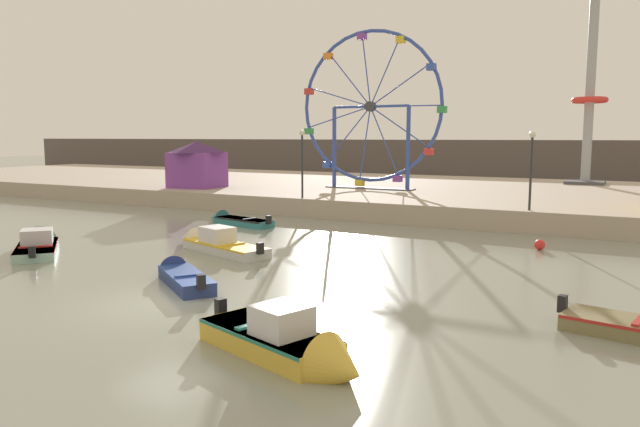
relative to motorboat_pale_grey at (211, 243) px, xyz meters
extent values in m
plane|color=gray|center=(4.07, -7.17, -0.30)|extent=(240.00, 240.00, 0.00)
cube|color=tan|center=(4.07, 22.86, 0.26)|extent=(110.00, 24.56, 1.11)
cube|color=#564C47|center=(4.07, 43.42, 1.90)|extent=(140.00, 3.00, 4.40)
cube|color=silver|center=(0.98, -0.32, -0.10)|extent=(4.64, 2.62, 0.40)
cube|color=gold|center=(0.98, -0.32, 0.06)|extent=(4.61, 2.63, 0.08)
cone|color=silver|center=(-1.70, 0.55, -0.10)|extent=(1.55, 1.56, 1.24)
cube|color=black|center=(3.19, -1.04, 0.21)|extent=(0.26, 0.29, 0.44)
cube|color=silver|center=(0.45, -0.15, 0.42)|extent=(1.60, 1.41, 0.63)
cube|color=gold|center=(1.51, -0.49, 0.13)|extent=(0.50, 1.11, 0.06)
cube|color=black|center=(14.34, -3.73, 0.22)|extent=(0.24, 0.27, 0.44)
cube|color=#B2231E|center=(16.10, -4.06, 0.14)|extent=(0.36, 1.13, 0.06)
cube|color=#93BCAD|center=(-5.63, -4.18, -0.12)|extent=(4.00, 3.72, 0.36)
cube|color=#B2231E|center=(-5.63, -4.18, 0.02)|extent=(3.99, 3.71, 0.08)
cone|color=#93BCAD|center=(-7.55, -2.53, -0.12)|extent=(1.75, 1.78, 1.40)
cube|color=black|center=(-4.03, -5.54, 0.17)|extent=(0.31, 0.31, 0.44)
cube|color=silver|center=(-6.01, -3.85, 0.36)|extent=(1.68, 1.68, 0.60)
cube|color=#B2231E|center=(-5.25, -4.50, 0.09)|extent=(0.94, 1.06, 0.06)
cube|color=teal|center=(-2.88, 6.37, -0.11)|extent=(3.81, 1.90, 0.37)
cube|color=black|center=(-2.88, 6.37, 0.04)|extent=(3.78, 1.91, 0.08)
cone|color=teal|center=(-5.13, 6.90, -0.11)|extent=(1.21, 1.24, 1.04)
cube|color=black|center=(-1.00, 5.93, 0.19)|extent=(0.25, 0.28, 0.44)
cube|color=black|center=(-2.43, 6.27, 0.11)|extent=(0.37, 0.94, 0.06)
cube|color=gold|center=(8.89, -9.09, -0.04)|extent=(3.82, 2.39, 0.52)
cube|color=#237566|center=(8.89, -9.09, 0.18)|extent=(3.79, 2.40, 0.08)
cone|color=gold|center=(11.03, -9.80, -0.04)|extent=(1.33, 1.52, 1.27)
cube|color=black|center=(7.09, -8.50, 0.33)|extent=(0.26, 0.29, 0.44)
cube|color=silver|center=(9.31, -9.23, 0.54)|extent=(1.35, 1.35, 0.64)
cube|color=#237566|center=(8.46, -8.95, 0.25)|extent=(0.51, 1.13, 0.06)
cube|color=navy|center=(3.29, -5.40, -0.09)|extent=(3.34, 2.75, 0.42)
cube|color=navy|center=(3.29, -5.40, 0.09)|extent=(3.33, 2.75, 0.08)
cone|color=navy|center=(1.55, -4.20, -0.09)|extent=(1.31, 1.33, 0.98)
cube|color=black|center=(4.75, -6.40, 0.24)|extent=(0.30, 0.31, 0.44)
cube|color=navy|center=(3.63, -5.64, 0.16)|extent=(0.63, 0.81, 0.06)
torus|color=#334CA8|center=(-1.06, 18.95, 6.51)|extent=(10.44, 0.24, 10.44)
cylinder|color=#38383D|center=(-1.06, 18.95, 6.51)|extent=(0.70, 0.50, 0.70)
cylinder|color=#334CA8|center=(1.07, 18.95, 5.12)|extent=(4.31, 0.08, 2.85)
cube|color=red|center=(3.21, 18.95, 3.45)|extent=(0.56, 0.48, 0.44)
cylinder|color=#334CA8|center=(1.48, 18.95, 6.50)|extent=(5.10, 0.08, 0.11)
cube|color=#33934C|center=(4.03, 18.95, 6.20)|extent=(0.56, 0.48, 0.44)
cylinder|color=#334CA8|center=(1.09, 18.95, 7.88)|extent=(4.35, 0.08, 2.80)
cube|color=#3356B7|center=(3.24, 18.95, 8.96)|extent=(0.56, 0.48, 0.44)
cylinder|color=#334CA8|center=(0.01, 18.95, 8.83)|extent=(2.22, 0.08, 4.66)
cube|color=yellow|center=(1.08, 18.95, 10.86)|extent=(0.56, 0.48, 0.44)
cylinder|color=#334CA8|center=(-1.41, 18.95, 9.04)|extent=(0.77, 0.08, 5.06)
cube|color=purple|center=(-1.76, 18.95, 11.29)|extent=(0.56, 0.48, 0.44)
cylinder|color=#334CA8|center=(-2.72, 18.95, 8.45)|extent=(3.37, 0.08, 3.93)
cube|color=orange|center=(-4.38, 18.95, 10.11)|extent=(0.56, 0.48, 0.44)
cylinder|color=#334CA8|center=(-3.51, 18.95, 7.25)|extent=(4.91, 0.08, 1.54)
cube|color=red|center=(-5.95, 18.95, 7.70)|extent=(0.56, 0.48, 0.44)
cylinder|color=#334CA8|center=(-3.52, 18.95, 5.81)|extent=(4.92, 0.08, 1.48)
cube|color=#33934C|center=(-5.97, 18.95, 4.83)|extent=(0.56, 0.48, 0.44)
cylinder|color=#334CA8|center=(-2.75, 18.95, 4.60)|extent=(3.42, 0.08, 3.88)
cube|color=#3356B7|center=(-4.43, 18.95, 2.40)|extent=(0.56, 0.48, 0.44)
cylinder|color=#334CA8|center=(-1.44, 18.95, 3.99)|extent=(0.84, 0.08, 5.05)
cube|color=yellow|center=(-1.82, 18.95, 1.19)|extent=(0.56, 0.48, 0.44)
cylinder|color=#334CA8|center=(-0.02, 18.95, 4.19)|extent=(2.16, 0.08, 4.68)
cube|color=purple|center=(1.02, 18.95, 1.58)|extent=(0.56, 0.48, 0.44)
cylinder|color=#334CA8|center=(-3.87, 18.95, 3.67)|extent=(0.28, 0.28, 5.70)
cylinder|color=#334CA8|center=(1.74, 18.95, 3.67)|extent=(0.28, 0.28, 5.70)
cylinder|color=#334CA8|center=(-1.06, 18.95, 6.51)|extent=(5.61, 0.18, 0.18)
cube|color=#4C4C51|center=(-1.06, 18.95, 0.86)|extent=(6.41, 1.20, 0.08)
cylinder|color=#999EA3|center=(11.88, 30.76, 8.04)|extent=(0.70, 0.70, 14.44)
torus|color=red|center=(11.88, 30.76, 7.20)|extent=(2.64, 2.64, 0.44)
cube|color=#4C4C51|center=(11.88, 30.76, 0.94)|extent=(2.80, 2.80, 0.24)
cube|color=purple|center=(-12.37, 13.95, 2.07)|extent=(3.53, 3.34, 2.51)
pyramid|color=#462156|center=(-12.37, 13.95, 3.70)|extent=(3.89, 3.68, 0.80)
cylinder|color=#2D2D33|center=(-2.00, 11.13, 2.68)|extent=(0.12, 0.12, 3.72)
sphere|color=#F2EACC|center=(-2.00, 11.13, 4.68)|extent=(0.32, 0.32, 0.32)
cylinder|color=#2D2D33|center=(11.01, 11.22, 2.62)|extent=(0.12, 0.12, 3.60)
sphere|color=#F2EACC|center=(11.01, 11.22, 4.56)|extent=(0.32, 0.32, 0.32)
sphere|color=red|center=(12.24, 6.56, -0.08)|extent=(0.44, 0.44, 0.44)
camera|label=1|loc=(16.03, -19.90, 4.47)|focal=33.86mm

